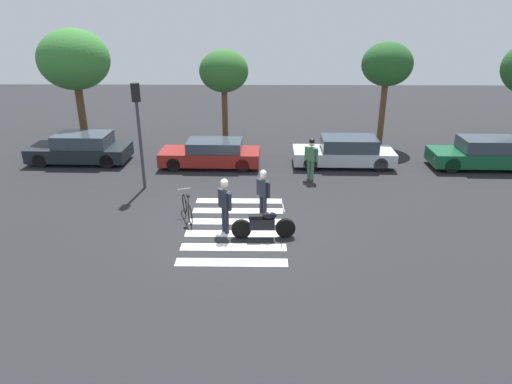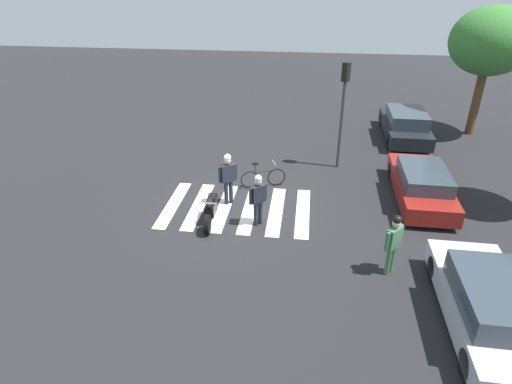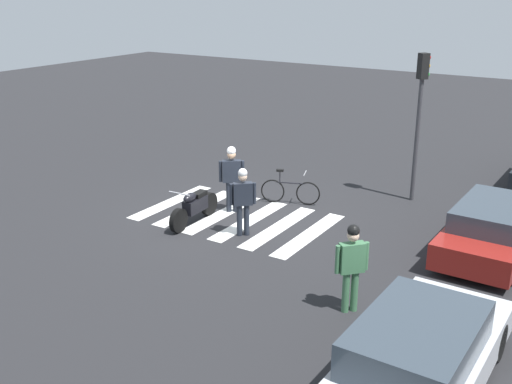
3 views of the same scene
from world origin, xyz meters
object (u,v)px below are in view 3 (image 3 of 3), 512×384
object	(u,v)px
leaning_bicycle	(290,191)
car_maroon_wagon	(494,227)
police_motorcycle	(194,207)
officer_by_motorcycle	(243,197)
traffic_light_pole	(420,104)
car_silver_sedan	(419,357)
pedestrian_bystander	(352,262)
officer_on_foot	(232,174)

from	to	relation	value
leaning_bicycle	car_maroon_wagon	xyz separation A→B (m)	(0.25, 5.61, 0.22)
police_motorcycle	leaning_bicycle	bearing A→B (deg)	152.20
officer_by_motorcycle	traffic_light_pole	distance (m)	5.84
car_silver_sedan	police_motorcycle	bearing A→B (deg)	-117.52
car_maroon_wagon	traffic_light_pole	xyz separation A→B (m)	(-2.45, -2.76, 2.23)
traffic_light_pole	police_motorcycle	bearing A→B (deg)	-41.23
car_maroon_wagon	car_silver_sedan	distance (m)	6.16
leaning_bicycle	officer_by_motorcycle	distance (m)	2.71
leaning_bicycle	car_silver_sedan	size ratio (longest dim) A/B	0.35
pedestrian_bystander	car_maroon_wagon	bearing A→B (deg)	159.11
officer_on_foot	traffic_light_pole	world-z (taller)	traffic_light_pole
officer_by_motorcycle	car_silver_sedan	size ratio (longest dim) A/B	0.38
officer_on_foot	car_maroon_wagon	world-z (taller)	officer_on_foot
leaning_bicycle	pedestrian_bystander	distance (m)	6.13
leaning_bicycle	pedestrian_bystander	world-z (taller)	pedestrian_bystander
officer_on_foot	officer_by_motorcycle	xyz separation A→B (m)	(1.23, 1.18, -0.08)
leaning_bicycle	officer_by_motorcycle	xyz separation A→B (m)	(2.63, 0.14, 0.62)
pedestrian_bystander	car_maroon_wagon	distance (m)	4.73
officer_on_foot	officer_by_motorcycle	distance (m)	1.70
pedestrian_bystander	traffic_light_pole	size ratio (longest dim) A/B	0.43
officer_by_motorcycle	car_maroon_wagon	world-z (taller)	officer_by_motorcycle
officer_on_foot	pedestrian_bystander	bearing A→B (deg)	56.88
police_motorcycle	car_maroon_wagon	world-z (taller)	car_maroon_wagon
car_silver_sedan	officer_on_foot	bearing A→B (deg)	-126.00
officer_by_motorcycle	car_silver_sedan	xyz separation A→B (m)	(3.77, 5.70, -0.37)
police_motorcycle	pedestrian_bystander	world-z (taller)	pedestrian_bystander
pedestrian_bystander	leaning_bicycle	bearing A→B (deg)	-139.77
police_motorcycle	traffic_light_pole	bearing A→B (deg)	138.77
pedestrian_bystander	police_motorcycle	bearing A→B (deg)	-110.72
officer_by_motorcycle	car_maroon_wagon	bearing A→B (deg)	113.53
officer_by_motorcycle	pedestrian_bystander	size ratio (longest dim) A/B	0.97
officer_on_foot	pedestrian_bystander	distance (m)	5.94
leaning_bicycle	officer_by_motorcycle	bearing A→B (deg)	2.98
traffic_light_pole	leaning_bicycle	bearing A→B (deg)	-52.30
car_maroon_wagon	traffic_light_pole	size ratio (longest dim) A/B	1.08
officer_by_motorcycle	pedestrian_bystander	xyz separation A→B (m)	(2.02, 3.80, 0.04)
officer_by_motorcycle	car_silver_sedan	world-z (taller)	officer_by_motorcycle
officer_by_motorcycle	car_silver_sedan	bearing A→B (deg)	56.52
leaning_bicycle	car_silver_sedan	distance (m)	8.66
officer_on_foot	car_silver_sedan	size ratio (longest dim) A/B	0.40
officer_on_foot	car_maroon_wagon	bearing A→B (deg)	99.87
pedestrian_bystander	car_silver_sedan	size ratio (longest dim) A/B	0.39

